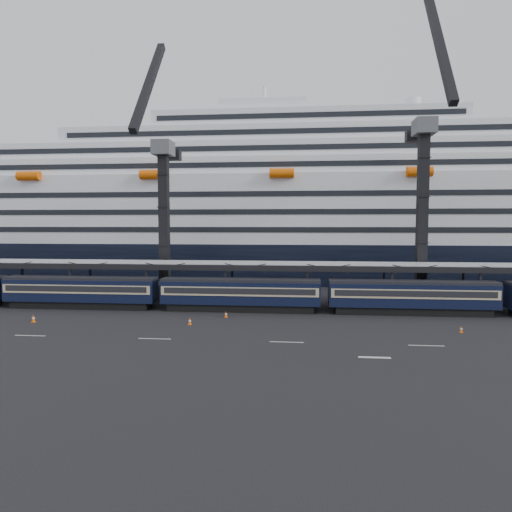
{
  "coord_description": "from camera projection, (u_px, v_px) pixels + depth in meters",
  "views": [
    {
      "loc": [
        -0.8,
        -43.76,
        10.43
      ],
      "look_at": [
        -6.1,
        10.0,
        6.65
      ],
      "focal_mm": 32.0,
      "sensor_mm": 36.0,
      "label": 1
    }
  ],
  "objects": [
    {
      "name": "ground",
      "position": [
        309.0,
        332.0,
        44.09
      ],
      "size": [
        260.0,
        260.0,
        0.0
      ],
      "primitive_type": "plane",
      "color": "black",
      "rests_on": "ground"
    },
    {
      "name": "lane_markings",
      "position": [
        408.0,
        349.0,
        38.1
      ],
      "size": [
        111.0,
        4.27,
        0.02
      ],
      "color": "beige",
      "rests_on": "ground"
    },
    {
      "name": "train",
      "position": [
        268.0,
        293.0,
        54.32
      ],
      "size": [
        133.05,
        3.0,
        4.05
      ],
      "color": "black",
      "rests_on": "ground"
    },
    {
      "name": "canopy",
      "position": [
        307.0,
        265.0,
        57.62
      ],
      "size": [
        130.0,
        6.25,
        5.53
      ],
      "color": "gray",
      "rests_on": "ground"
    },
    {
      "name": "cruise_ship",
      "position": [
        300.0,
        214.0,
        88.99
      ],
      "size": [
        214.09,
        28.84,
        34.0
      ],
      "color": "black",
      "rests_on": "ground"
    },
    {
      "name": "crane_dark_near",
      "position": [
        163.0,
        213.0,
        63.68
      ],
      "size": [
        4.5,
        17.75,
        35.08
      ],
      "color": "#45484C",
      "rests_on": "ground"
    },
    {
      "name": "crane_dark_mid",
      "position": [
        423.0,
        202.0,
        59.15
      ],
      "size": [
        4.5,
        18.24,
        39.64
      ],
      "color": "#45484C",
      "rests_on": "ground"
    },
    {
      "name": "traffic_cone_b",
      "position": [
        33.0,
        318.0,
        48.49
      ],
      "size": [
        0.42,
        0.42,
        0.84
      ],
      "color": "#EB5B07",
      "rests_on": "ground"
    },
    {
      "name": "traffic_cone_c",
      "position": [
        226.0,
        314.0,
        51.07
      ],
      "size": [
        0.35,
        0.35,
        0.7
      ],
      "color": "#EB5B07",
      "rests_on": "ground"
    },
    {
      "name": "traffic_cone_d",
      "position": [
        190.0,
        321.0,
        47.32
      ],
      "size": [
        0.38,
        0.38,
        0.76
      ],
      "color": "#EB5B07",
      "rests_on": "ground"
    },
    {
      "name": "traffic_cone_e",
      "position": [
        461.0,
        329.0,
        43.9
      ],
      "size": [
        0.34,
        0.34,
        0.67
      ],
      "color": "#EB5B07",
      "rests_on": "ground"
    }
  ]
}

